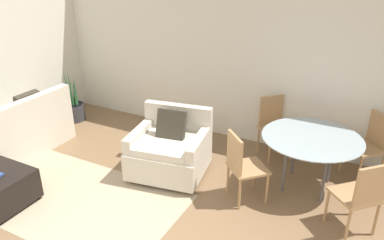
{
  "coord_description": "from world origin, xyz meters",
  "views": [
    {
      "loc": [
        1.85,
        -1.82,
        2.81
      ],
      "look_at": [
        -0.29,
        2.26,
        0.75
      ],
      "focal_mm": 35.0,
      "sensor_mm": 36.0,
      "label": 1
    }
  ],
  "objects": [
    {
      "name": "wall_back",
      "position": [
        0.0,
        3.5,
        1.38
      ],
      "size": [
        12.0,
        0.06,
        2.75
      ],
      "color": "silver",
      "rests_on": "ground_plane"
    },
    {
      "name": "area_rug",
      "position": [
        -1.23,
        0.91,
        0.0
      ],
      "size": [
        2.65,
        1.58,
        0.01
      ],
      "color": "tan",
      "rests_on": "ground_plane"
    },
    {
      "name": "couch",
      "position": [
        -2.86,
        1.23,
        0.31
      ],
      "size": [
        0.87,
        2.03,
        0.91
      ],
      "color": "beige",
      "rests_on": "ground_plane"
    },
    {
      "name": "armchair",
      "position": [
        -0.5,
        2.02,
        0.36
      ],
      "size": [
        1.11,
        1.04,
        0.91
      ],
      "color": "beige",
      "rests_on": "ground_plane"
    },
    {
      "name": "potted_plant",
      "position": [
        -3.0,
        2.76,
        0.22
      ],
      "size": [
        0.41,
        0.41,
        0.98
      ],
      "color": "#333338",
      "rests_on": "ground_plane"
    },
    {
      "name": "dining_table",
      "position": [
        1.25,
        2.54,
        0.66
      ],
      "size": [
        1.24,
        1.24,
        0.72
      ],
      "color": "#99A8AD",
      "rests_on": "ground_plane"
    },
    {
      "name": "dining_chair_near_left",
      "position": [
        0.58,
        1.88,
        0.52
      ],
      "size": [
        0.59,
        0.59,
        0.9
      ],
      "color": "tan",
      "rests_on": "ground_plane"
    },
    {
      "name": "dining_chair_near_right",
      "position": [
        1.91,
        1.88,
        0.52
      ],
      "size": [
        0.59,
        0.59,
        0.9
      ],
      "color": "tan",
      "rests_on": "ground_plane"
    },
    {
      "name": "dining_chair_far_left",
      "position": [
        0.58,
        3.21,
        0.52
      ],
      "size": [
        0.59,
        0.59,
        0.9
      ],
      "color": "tan",
      "rests_on": "ground_plane"
    },
    {
      "name": "dining_chair_far_right",
      "position": [
        1.91,
        3.21,
        0.52
      ],
      "size": [
        0.59,
        0.59,
        0.9
      ],
      "color": "tan",
      "rests_on": "ground_plane"
    }
  ]
}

